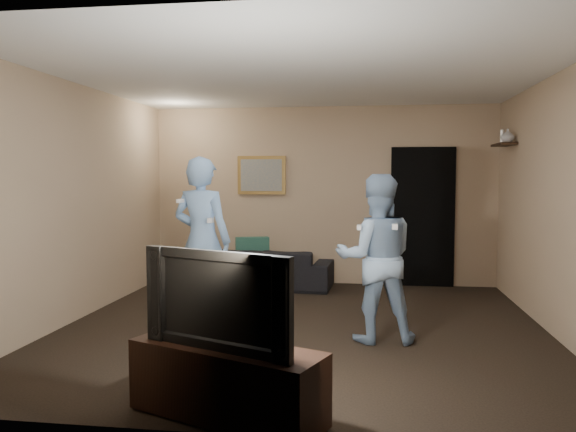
# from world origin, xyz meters

# --- Properties ---
(ground) EXTENTS (5.00, 5.00, 0.00)m
(ground) POSITION_xyz_m (0.00, 0.00, 0.00)
(ground) COLOR black
(ground) RESTS_ON ground
(ceiling) EXTENTS (5.00, 5.00, 0.04)m
(ceiling) POSITION_xyz_m (0.00, 0.00, 2.60)
(ceiling) COLOR silver
(ceiling) RESTS_ON wall_back
(wall_back) EXTENTS (5.00, 0.04, 2.60)m
(wall_back) POSITION_xyz_m (0.00, 2.50, 1.30)
(wall_back) COLOR tan
(wall_back) RESTS_ON ground
(wall_front) EXTENTS (5.00, 0.04, 2.60)m
(wall_front) POSITION_xyz_m (0.00, -2.50, 1.30)
(wall_front) COLOR tan
(wall_front) RESTS_ON ground
(wall_left) EXTENTS (0.04, 5.00, 2.60)m
(wall_left) POSITION_xyz_m (-2.50, 0.00, 1.30)
(wall_left) COLOR tan
(wall_left) RESTS_ON ground
(wall_right) EXTENTS (0.04, 5.00, 2.60)m
(wall_right) POSITION_xyz_m (2.50, 0.00, 1.30)
(wall_right) COLOR tan
(wall_right) RESTS_ON ground
(sofa) EXTENTS (1.93, 0.85, 0.55)m
(sofa) POSITION_xyz_m (-0.77, 2.06, 0.28)
(sofa) COLOR black
(sofa) RESTS_ON ground
(throw_pillow) EXTENTS (0.49, 0.29, 0.47)m
(throw_pillow) POSITION_xyz_m (-0.96, 2.06, 0.48)
(throw_pillow) COLOR #17453C
(throw_pillow) RESTS_ON sofa
(painting_frame) EXTENTS (0.72, 0.05, 0.57)m
(painting_frame) POSITION_xyz_m (-0.90, 2.48, 1.60)
(painting_frame) COLOR olive
(painting_frame) RESTS_ON wall_back
(painting_canvas) EXTENTS (0.62, 0.01, 0.47)m
(painting_canvas) POSITION_xyz_m (-0.90, 2.45, 1.60)
(painting_canvas) COLOR slate
(painting_canvas) RESTS_ON painting_frame
(doorway) EXTENTS (0.90, 0.06, 2.00)m
(doorway) POSITION_xyz_m (1.45, 2.47, 1.00)
(doorway) COLOR black
(doorway) RESTS_ON ground
(light_switch) EXTENTS (0.08, 0.02, 0.12)m
(light_switch) POSITION_xyz_m (0.85, 2.48, 1.30)
(light_switch) COLOR silver
(light_switch) RESTS_ON wall_back
(wall_shelf) EXTENTS (0.20, 0.60, 0.03)m
(wall_shelf) POSITION_xyz_m (2.39, 1.80, 1.99)
(wall_shelf) COLOR black
(wall_shelf) RESTS_ON wall_right
(shelf_vase) EXTENTS (0.18, 0.18, 0.17)m
(shelf_vase) POSITION_xyz_m (2.39, 1.61, 2.09)
(shelf_vase) COLOR #A5A5AA
(shelf_vase) RESTS_ON wall_shelf
(shelf_figurine) EXTENTS (0.06, 0.06, 0.18)m
(shelf_figurine) POSITION_xyz_m (2.39, 1.89, 2.09)
(shelf_figurine) COLOR silver
(shelf_figurine) RESTS_ON wall_shelf
(tv_console) EXTENTS (1.38, 0.89, 0.47)m
(tv_console) POSITION_xyz_m (-0.23, -2.28, 0.25)
(tv_console) COLOR black
(tv_console) RESTS_ON ground
(television) EXTENTS (1.08, 0.55, 0.64)m
(television) POSITION_xyz_m (-0.23, -2.28, 0.80)
(television) COLOR black
(television) RESTS_ON tv_console
(wii_player_left) EXTENTS (0.73, 0.57, 1.79)m
(wii_player_left) POSITION_xyz_m (-1.09, 0.04, 0.90)
(wii_player_left) COLOR #80AADE
(wii_player_left) RESTS_ON ground
(wii_player_right) EXTENTS (0.84, 0.69, 1.60)m
(wii_player_right) POSITION_xyz_m (0.75, -0.37, 0.80)
(wii_player_right) COLOR #87A3C4
(wii_player_right) RESTS_ON ground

